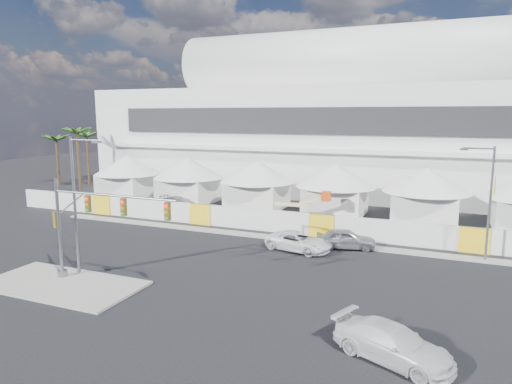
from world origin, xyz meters
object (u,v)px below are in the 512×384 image
at_px(sedan_silver, 346,239).
at_px(lot_car_c, 178,203).
at_px(pickup_near, 393,343).
at_px(traffic_mast, 84,225).
at_px(streetlight_curb, 488,195).
at_px(pickup_curb, 299,241).
at_px(boom_lift, 287,214).
at_px(streetlight_median, 77,196).

relative_size(sedan_silver, lot_car_c, 0.97).
height_order(pickup_near, traffic_mast, traffic_mast).
bearing_deg(streetlight_curb, pickup_curb, -168.47).
bearing_deg(pickup_curb, pickup_near, -135.52).
xyz_separation_m(pickup_curb, streetlight_curb, (13.13, 2.68, 4.12)).
distance_m(pickup_near, traffic_mast, 19.19).
xyz_separation_m(sedan_silver, pickup_curb, (-3.28, -1.96, -0.07)).
distance_m(pickup_near, boom_lift, 25.69).
bearing_deg(pickup_near, streetlight_median, 103.43).
bearing_deg(streetlight_curb, sedan_silver, -175.85).
bearing_deg(sedan_silver, traffic_mast, 120.72).
xyz_separation_m(lot_car_c, streetlight_median, (5.62, -20.82, 4.62)).
bearing_deg(pickup_near, streetlight_curb, 7.03).
xyz_separation_m(lot_car_c, boom_lift, (13.42, -1.50, 0.19)).
height_order(pickup_curb, traffic_mast, traffic_mast).
bearing_deg(traffic_mast, streetlight_median, 144.92).
bearing_deg(streetlight_curb, boom_lift, 161.05).
distance_m(lot_car_c, streetlight_median, 22.05).
xyz_separation_m(traffic_mast, streetlight_median, (-1.43, 1.00, 1.52)).
distance_m(lot_car_c, traffic_mast, 23.14).
height_order(traffic_mast, streetlight_median, streetlight_median).
xyz_separation_m(pickup_curb, boom_lift, (-3.85, 8.51, 0.16)).
bearing_deg(lot_car_c, streetlight_curb, -85.67).
bearing_deg(pickup_near, boom_lift, 51.26).
bearing_deg(streetlight_curb, pickup_near, -105.23).
bearing_deg(pickup_near, sedan_silver, 40.76).
bearing_deg(boom_lift, streetlight_median, -116.75).
height_order(pickup_near, lot_car_c, pickup_near).
height_order(streetlight_median, streetlight_curb, streetlight_median).
xyz_separation_m(pickup_curb, traffic_mast, (-10.22, -11.82, 3.06)).
bearing_deg(streetlight_median, streetlight_curb, 28.57).
distance_m(streetlight_median, streetlight_curb, 28.22).
relative_size(pickup_near, streetlight_median, 0.59).
relative_size(sedan_silver, streetlight_curb, 0.56).
xyz_separation_m(pickup_near, streetlight_median, (-20.25, 3.14, 4.55)).
distance_m(sedan_silver, boom_lift, 9.68).
relative_size(pickup_curb, streetlight_curb, 0.63).
bearing_deg(pickup_curb, streetlight_curb, -65.65).
relative_size(pickup_curb, lot_car_c, 1.09).
distance_m(sedan_silver, lot_car_c, 22.06).
xyz_separation_m(sedan_silver, boom_lift, (-7.13, 6.54, 0.10)).
relative_size(traffic_mast, boom_lift, 1.40).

